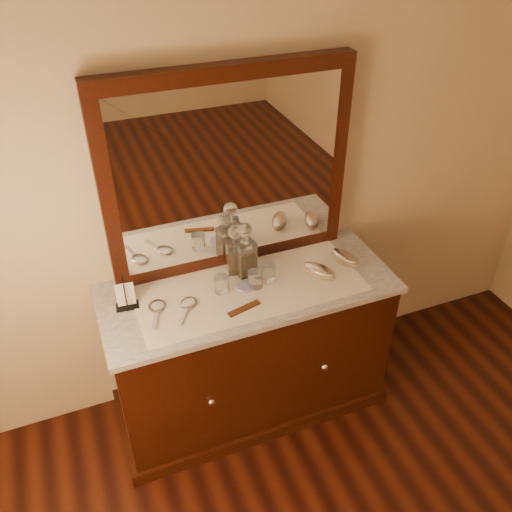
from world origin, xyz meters
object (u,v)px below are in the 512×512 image
(pin_dish, at_px, (245,287))
(napkin_rack, at_px, (126,296))
(mirror_frame, at_px, (229,172))
(decanter_left, at_px, (235,254))
(decanter_right, at_px, (245,255))
(brush_near, at_px, (319,271))
(hand_mirror_inner, at_px, (188,305))
(brush_far, at_px, (345,257))
(hand_mirror_outer, at_px, (157,309))
(comb, at_px, (244,308))
(dresser_cabinet, at_px, (249,350))

(pin_dish, height_order, napkin_rack, napkin_rack)
(mirror_frame, relative_size, pin_dish, 14.57)
(decanter_left, relative_size, decanter_right, 0.90)
(mirror_frame, distance_m, pin_dish, 0.55)
(mirror_frame, relative_size, brush_near, 6.34)
(napkin_rack, relative_size, decanter_left, 0.59)
(napkin_rack, height_order, hand_mirror_inner, napkin_rack)
(brush_far, height_order, hand_mirror_outer, brush_far)
(decanter_left, height_order, brush_far, decanter_left)
(comb, xyz_separation_m, brush_near, (0.44, 0.11, 0.02))
(decanter_left, xyz_separation_m, hand_mirror_outer, (-0.44, -0.15, -0.09))
(dresser_cabinet, xyz_separation_m, decanter_left, (-0.02, 0.14, 0.55))
(pin_dish, relative_size, napkin_rack, 0.53)
(pin_dish, height_order, comb, pin_dish)
(decanter_right, bearing_deg, pin_dish, -110.75)
(napkin_rack, bearing_deg, mirror_frame, 17.09)
(hand_mirror_inner, bearing_deg, comb, -25.02)
(brush_near, bearing_deg, dresser_cabinet, 172.74)
(comb, distance_m, brush_far, 0.64)
(dresser_cabinet, bearing_deg, brush_far, 0.99)
(brush_near, bearing_deg, brush_far, 17.49)
(pin_dish, relative_size, decanter_left, 0.31)
(hand_mirror_outer, distance_m, hand_mirror_inner, 0.14)
(hand_mirror_outer, xyz_separation_m, hand_mirror_inner, (0.14, -0.03, -0.00))
(comb, bearing_deg, brush_near, -0.17)
(mirror_frame, xyz_separation_m, brush_near, (0.36, -0.29, -0.47))
(mirror_frame, height_order, hand_mirror_outer, mirror_frame)
(mirror_frame, bearing_deg, pin_dish, -94.42)
(comb, height_order, decanter_left, decanter_left)
(napkin_rack, distance_m, hand_mirror_outer, 0.15)
(hand_mirror_outer, bearing_deg, mirror_frame, 29.29)
(napkin_rack, relative_size, decanter_right, 0.53)
(napkin_rack, bearing_deg, hand_mirror_inner, -22.87)
(mirror_frame, distance_m, brush_near, 0.66)
(pin_dish, height_order, hand_mirror_outer, hand_mirror_outer)
(dresser_cabinet, xyz_separation_m, hand_mirror_outer, (-0.46, -0.01, 0.45))
(brush_far, relative_size, hand_mirror_inner, 0.92)
(decanter_right, xyz_separation_m, brush_near, (0.34, -0.15, -0.09))
(decanter_left, xyz_separation_m, brush_near, (0.38, -0.18, -0.08))
(comb, bearing_deg, pin_dish, 53.47)
(decanter_left, xyz_separation_m, brush_far, (0.55, -0.13, -0.08))
(mirror_frame, bearing_deg, decanter_left, -99.17)
(decanter_right, bearing_deg, mirror_frame, 98.99)
(mirror_frame, bearing_deg, hand_mirror_inner, -137.98)
(decanter_left, relative_size, brush_near, 1.40)
(dresser_cabinet, height_order, napkin_rack, napkin_rack)
(dresser_cabinet, distance_m, napkin_rack, 0.77)
(pin_dish, height_order, brush_near, brush_near)
(hand_mirror_outer, bearing_deg, pin_dish, 0.17)
(napkin_rack, distance_m, brush_far, 1.11)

